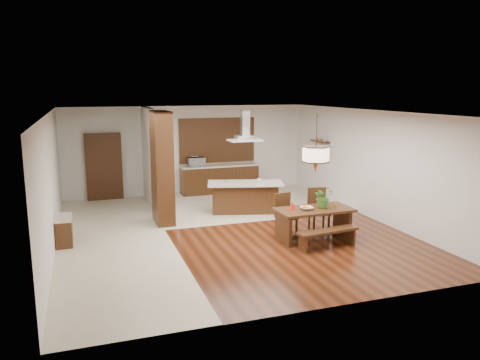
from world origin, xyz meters
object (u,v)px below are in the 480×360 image
object	(u,v)px
foliage_plant	(323,197)
fruit_bowl	(306,208)
dining_table	(314,217)
pendant_lantern	(316,143)
island_cup	(259,180)
dining_chair_right	(319,210)
range_hood	(245,125)
dining_bench	(328,239)
kitchen_island	(245,197)
dining_chair_left	(286,215)
hallway_console	(64,230)
microwave	(196,162)

from	to	relation	value
foliage_plant	fruit_bowl	bearing A→B (deg)	-172.29
dining_table	fruit_bowl	xyz separation A→B (m)	(-0.22, -0.04, 0.23)
pendant_lantern	island_cup	distance (m)	3.01
dining_table	dining_chair_right	bearing A→B (deg)	51.99
foliage_plant	island_cup	world-z (taller)	foliage_plant
pendant_lantern	range_hood	size ratio (longest dim) A/B	1.46
dining_bench	range_hood	bearing A→B (deg)	101.72
dining_table	dining_bench	world-z (taller)	dining_table
kitchen_island	dining_chair_right	bearing A→B (deg)	-47.65
dining_table	kitchen_island	size ratio (longest dim) A/B	0.79
dining_bench	pendant_lantern	bearing A→B (deg)	91.28
dining_chair_left	pendant_lantern	distance (m)	1.88
kitchen_island	island_cup	xyz separation A→B (m)	(0.39, -0.13, 0.47)
dining_table	island_cup	bearing A→B (deg)	96.72
foliage_plant	hallway_console	bearing A→B (deg)	165.43
dining_table	fruit_bowl	world-z (taller)	fruit_bowl
microwave	dining_bench	bearing A→B (deg)	-75.63
fruit_bowl	microwave	xyz separation A→B (m)	(-1.23, 5.52, 0.33)
foliage_plant	kitchen_island	world-z (taller)	foliage_plant
dining_bench	microwave	size ratio (longest dim) A/B	2.74
dining_bench	island_cup	size ratio (longest dim) A/B	11.02
hallway_console	microwave	xyz separation A→B (m)	(4.02, 3.97, 0.78)
dining_bench	fruit_bowl	bearing A→B (deg)	111.26
dining_chair_right	fruit_bowl	size ratio (longest dim) A/B	3.63
dining_chair_right	range_hood	bearing A→B (deg)	125.34
dining_chair_left	pendant_lantern	xyz separation A→B (m)	(0.45, -0.53, 1.75)
island_cup	dining_table	bearing A→B (deg)	-83.28
fruit_bowl	island_cup	world-z (taller)	island_cup
island_cup	microwave	world-z (taller)	microwave
fruit_bowl	range_hood	size ratio (longest dim) A/B	0.32
dining_table	kitchen_island	xyz separation A→B (m)	(-0.70, 2.81, -0.10)
hallway_console	island_cup	world-z (taller)	island_cup
dining_chair_left	fruit_bowl	size ratio (longest dim) A/B	3.41
dining_chair_right	microwave	xyz separation A→B (m)	(-1.88, 4.93, 0.57)
foliage_plant	fruit_bowl	xyz separation A→B (m)	(-0.46, -0.06, -0.22)
dining_chair_right	microwave	size ratio (longest dim) A/B	1.97
range_hood	microwave	distance (m)	3.08
island_cup	range_hood	bearing A→B (deg)	161.01
hallway_console	island_cup	size ratio (longest dim) A/B	6.63
dining_chair_right	microwave	world-z (taller)	microwave
dining_table	range_hood	distance (m)	3.48
foliage_plant	island_cup	size ratio (longest dim) A/B	3.82
fruit_bowl	dining_chair_right	bearing A→B (deg)	42.24
foliage_plant	range_hood	bearing A→B (deg)	108.58
dining_bench	foliage_plant	xyz separation A→B (m)	(0.22, 0.66, 0.78)
dining_bench	island_cup	distance (m)	3.41
dining_chair_left	foliage_plant	size ratio (longest dim) A/B	1.94
foliage_plant	microwave	bearing A→B (deg)	107.21
dining_table	kitchen_island	distance (m)	2.90
dining_chair_left	fruit_bowl	bearing A→B (deg)	-74.53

